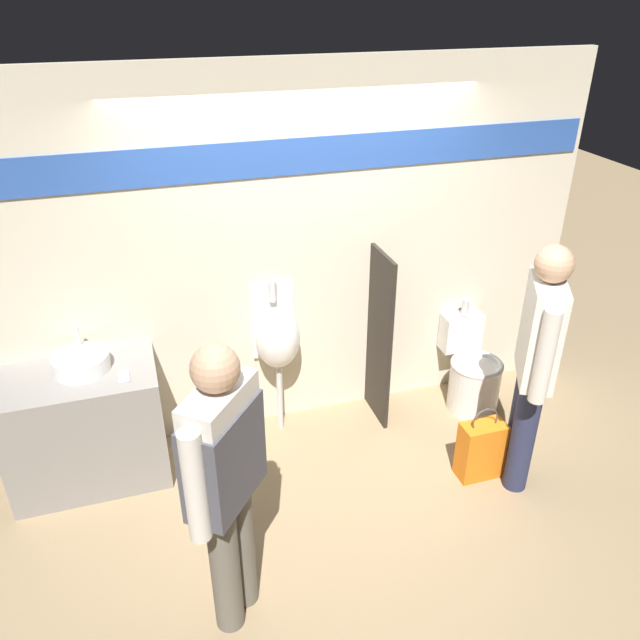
% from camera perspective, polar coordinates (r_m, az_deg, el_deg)
% --- Properties ---
extents(ground_plane, '(16.00, 16.00, 0.00)m').
position_cam_1_polar(ground_plane, '(4.76, 0.63, -12.12)').
color(ground_plane, '#997F5B').
extents(display_wall, '(4.40, 0.07, 2.70)m').
position_cam_1_polar(display_wall, '(4.53, -1.65, 5.97)').
color(display_wall, beige).
rests_on(display_wall, ground_plane).
extents(sink_counter, '(1.02, 0.58, 0.85)m').
position_cam_1_polar(sink_counter, '(4.60, -20.59, -9.22)').
color(sink_counter, gray).
rests_on(sink_counter, ground_plane).
extents(sink_basin, '(0.36, 0.36, 0.25)m').
position_cam_1_polar(sink_basin, '(4.38, -21.00, -3.64)').
color(sink_basin, white).
rests_on(sink_basin, sink_counter).
extents(cell_phone, '(0.07, 0.14, 0.01)m').
position_cam_1_polar(cell_phone, '(4.23, -17.50, -4.96)').
color(cell_phone, '#B7B7BC').
rests_on(cell_phone, sink_counter).
extents(divider_near_counter, '(0.03, 0.42, 1.40)m').
position_cam_1_polar(divider_near_counter, '(4.78, 5.45, -1.71)').
color(divider_near_counter, '#28231E').
rests_on(divider_near_counter, ground_plane).
extents(urinal_near_counter, '(0.33, 0.30, 1.23)m').
position_cam_1_polar(urinal_near_counter, '(4.57, -3.93, -1.57)').
color(urinal_near_counter, silver).
rests_on(urinal_near_counter, ground_plane).
extents(toilet, '(0.42, 0.58, 0.87)m').
position_cam_1_polar(toilet, '(5.23, 13.71, -4.88)').
color(toilet, white).
rests_on(toilet, ground_plane).
extents(person_in_vest, '(0.46, 0.49, 1.72)m').
position_cam_1_polar(person_in_vest, '(3.15, -8.66, -13.71)').
color(person_in_vest, '#666056').
rests_on(person_in_vest, ground_plane).
extents(person_with_lanyard, '(0.39, 0.55, 1.76)m').
position_cam_1_polar(person_with_lanyard, '(4.21, 19.08, -3.56)').
color(person_with_lanyard, '#282D4C').
rests_on(person_with_lanyard, ground_plane).
extents(shopping_bag, '(0.31, 0.17, 0.57)m').
position_cam_1_polar(shopping_bag, '(4.59, 14.47, -11.39)').
color(shopping_bag, orange).
rests_on(shopping_bag, ground_plane).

